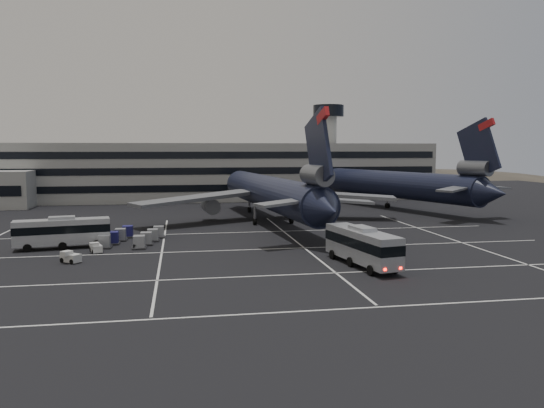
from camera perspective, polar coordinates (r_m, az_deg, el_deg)
The scene contains 11 objects.
ground at distance 62.94m, azimuth -6.40°, elevation -5.74°, with size 260.00×260.00×0.00m, color black.
lane_markings at distance 63.71m, azimuth -5.58°, elevation -5.58°, with size 90.00×55.62×0.01m.
terminal at distance 132.80m, azimuth -9.61°, elevation 3.40°, with size 125.00×26.00×24.00m.
hills at distance 233.86m, azimuth -4.55°, elevation -0.11°, with size 352.00×180.00×44.00m.
trijet_main at distance 90.32m, azimuth -0.12°, elevation 1.23°, with size 47.20×57.69×18.08m.
trijet_far at distance 115.19m, azimuth 12.68°, elevation 2.20°, with size 27.25×55.97×18.08m.
bus_near at distance 58.53m, azimuth 9.65°, elevation -4.31°, with size 4.95×12.59×4.34m.
bus_far at distance 73.00m, azimuth -21.63°, elevation -2.70°, with size 11.94×4.67×4.12m.
tug_a at distance 68.80m, azimuth -18.37°, elevation -4.50°, with size 1.86×2.35×1.33m.
tug_b at distance 63.73m, azimuth -20.77°, elevation -5.38°, with size 2.50×2.40×1.40m.
uld_cluster at distance 74.45m, azimuth -14.72°, elevation -3.42°, with size 8.78×11.55×1.69m.
Camera 1 is at (-3.68, -61.52, 12.76)m, focal length 35.00 mm.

